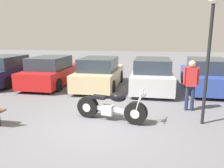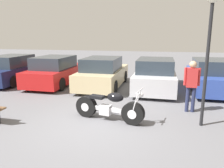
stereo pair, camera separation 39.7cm
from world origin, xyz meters
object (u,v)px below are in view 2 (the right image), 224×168
at_px(person_standing, 192,82).
at_px(lamp_post, 209,38).
at_px(parked_car_red, 56,71).
at_px(parked_car_blue, 211,76).
at_px(motorcycle, 108,107).
at_px(parked_car_navy, 14,70).
at_px(parked_car_silver, 155,75).
at_px(parked_car_champagne, 103,73).

bearing_deg(person_standing, lamp_post, -80.26).
distance_m(parked_car_red, parked_car_blue, 7.72).
bearing_deg(lamp_post, parked_car_red, 148.33).
bearing_deg(lamp_post, motorcycle, -175.60).
distance_m(parked_car_red, lamp_post, 7.99).
height_order(motorcycle, person_standing, person_standing).
height_order(parked_car_navy, person_standing, person_standing).
height_order(motorcycle, lamp_post, lamp_post).
bearing_deg(motorcycle, parked_car_red, 132.19).
xyz_separation_m(motorcycle, parked_car_silver, (1.25, 4.28, 0.26)).
xyz_separation_m(parked_car_champagne, parked_car_silver, (2.57, 0.02, 0.00)).
relative_size(parked_car_red, lamp_post, 1.17).
bearing_deg(motorcycle, lamp_post, 4.40).
bearing_deg(parked_car_navy, parked_car_champagne, -0.20).
height_order(parked_car_silver, person_standing, person_standing).
bearing_deg(lamp_post, parked_car_blue, 76.20).
relative_size(parked_car_silver, lamp_post, 1.17).
height_order(parked_car_red, parked_car_champagne, same).
height_order(parked_car_navy, parked_car_silver, same).
height_order(motorcycle, parked_car_silver, parked_car_silver).
relative_size(parked_car_champagne, person_standing, 2.45).
height_order(parked_car_navy, parked_car_blue, same).
distance_m(parked_car_champagne, person_standing, 4.84).
distance_m(motorcycle, parked_car_silver, 4.46).
relative_size(motorcycle, parked_car_champagne, 0.52).
distance_m(motorcycle, parked_car_red, 5.80).
bearing_deg(parked_car_silver, parked_car_champagne, -179.62).
relative_size(parked_car_navy, lamp_post, 1.17).
height_order(parked_car_champagne, person_standing, person_standing).
bearing_deg(parked_car_red, parked_car_silver, -0.21).
bearing_deg(parked_car_silver, motorcycle, -106.24).
height_order(parked_car_red, parked_car_silver, same).
bearing_deg(person_standing, parked_car_silver, 113.82).
height_order(parked_car_silver, parked_car_blue, same).
height_order(lamp_post, person_standing, lamp_post).
distance_m(parked_car_navy, parked_car_blue, 10.29).
relative_size(parked_car_red, parked_car_blue, 1.00).
height_order(parked_car_champagne, parked_car_silver, same).
distance_m(parked_car_navy, parked_car_champagne, 5.14).
bearing_deg(person_standing, parked_car_red, 155.47).
bearing_deg(parked_car_champagne, motorcycle, -72.73).
xyz_separation_m(parked_car_navy, parked_car_silver, (7.71, -0.00, 0.00)).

